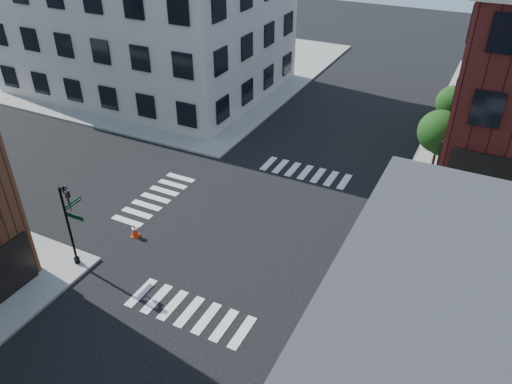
{
  "coord_description": "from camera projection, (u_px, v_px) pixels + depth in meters",
  "views": [
    {
      "loc": [
        9.89,
        -20.02,
        16.6
      ],
      "look_at": [
        -0.07,
        -0.16,
        2.5
      ],
      "focal_mm": 35.0,
      "sensor_mm": 36.0,
      "label": 1
    }
  ],
  "objects": [
    {
      "name": "traffic_cone",
      "position": [
        135.0,
        231.0,
        26.98
      ],
      "size": [
        0.53,
        0.53,
        0.79
      ],
      "rotation": [
        0.0,
        0.0,
        0.29
      ],
      "color": "#E13A0A",
      "rests_on": "ground"
    },
    {
      "name": "sidewalk_nw",
      "position": [
        167.0,
        65.0,
        51.5
      ],
      "size": [
        30.0,
        30.0,
        0.15
      ],
      "primitive_type": "cube",
      "color": "gray",
      "rests_on": "ground"
    },
    {
      "name": "signal_pole",
      "position": [
        70.0,
        218.0,
        23.72
      ],
      "size": [
        1.29,
        1.24,
        4.6
      ],
      "color": "black",
      "rests_on": "ground"
    },
    {
      "name": "building_nw",
      "position": [
        147.0,
        25.0,
        44.07
      ],
      "size": [
        22.0,
        16.0,
        11.0
      ],
      "primitive_type": "cube",
      "color": "beige",
      "rests_on": "ground"
    },
    {
      "name": "ground",
      "position": [
        258.0,
        229.0,
        27.74
      ],
      "size": [
        120.0,
        120.0,
        0.0
      ],
      "primitive_type": "plane",
      "color": "black",
      "rests_on": "ground"
    },
    {
      "name": "tree_near",
      "position": [
        440.0,
        134.0,
        30.72
      ],
      "size": [
        2.69,
        2.69,
        4.49
      ],
      "color": "black",
      "rests_on": "ground"
    },
    {
      "name": "tree_far",
      "position": [
        454.0,
        105.0,
        35.4
      ],
      "size": [
        2.43,
        2.43,
        4.07
      ],
      "color": "black",
      "rests_on": "ground"
    }
  ]
}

